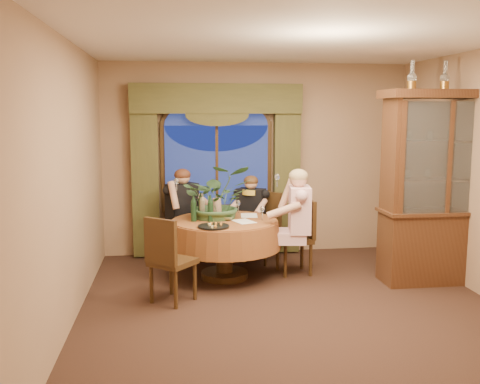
{
  "coord_description": "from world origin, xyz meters",
  "views": [
    {
      "loc": [
        -1.24,
        -5.3,
        2.08
      ],
      "look_at": [
        -0.41,
        1.25,
        1.1
      ],
      "focal_mm": 40.0,
      "sensor_mm": 36.0,
      "label": 1
    }
  ],
  "objects": [
    {
      "name": "wine_bottle_1",
      "position": [
        -0.99,
        1.21,
        0.92
      ],
      "size": [
        0.07,
        0.07,
        0.33
      ],
      "primitive_type": "cylinder",
      "color": "black",
      "rests_on": "dining_table"
    },
    {
      "name": "drapery_right",
      "position": [
        0.43,
        2.38,
        1.18
      ],
      "size": [
        0.38,
        0.14,
        2.32
      ],
      "primitive_type": "cube",
      "color": "#3F3F1F",
      "rests_on": "floor"
    },
    {
      "name": "china_cabinet",
      "position": [
        1.97,
        0.78,
        1.18
      ],
      "size": [
        1.45,
        0.57,
        2.35
      ],
      "primitive_type": "cube",
      "color": "#3A1E11",
      "rests_on": "floor"
    },
    {
      "name": "oil_lamp_center",
      "position": [
        1.97,
        0.78,
        2.52
      ],
      "size": [
        0.11,
        0.11,
        0.34
      ],
      "primitive_type": null,
      "color": "#A5722D",
      "rests_on": "china_cabinet"
    },
    {
      "name": "person_scarf",
      "position": [
        -0.14,
        2.11,
        0.61
      ],
      "size": [
        0.57,
        0.56,
        1.21
      ],
      "primitive_type": null,
      "rotation": [
        0.0,
        0.0,
        -3.64
      ],
      "color": "black",
      "rests_on": "floor"
    },
    {
      "name": "ceiling",
      "position": [
        0.0,
        0.0,
        2.8
      ],
      "size": [
        5.0,
        5.0,
        0.0
      ],
      "primitive_type": "plane",
      "rotation": [
        3.14,
        0.0,
        0.0
      ],
      "color": "white",
      "rests_on": "wall_back"
    },
    {
      "name": "cheese_platter",
      "position": [
        -0.78,
        0.82,
        0.76
      ],
      "size": [
        0.37,
        0.37,
        0.02
      ],
      "primitive_type": "cylinder",
      "color": "black",
      "rests_on": "dining_table"
    },
    {
      "name": "tasting_paper_1",
      "position": [
        -0.26,
        1.48,
        0.75
      ],
      "size": [
        0.24,
        0.32,
        0.0
      ],
      "primitive_type": "cube",
      "rotation": [
        0.0,
        0.0,
        -0.12
      ],
      "color": "white",
      "rests_on": "dining_table"
    },
    {
      "name": "chair_front_left",
      "position": [
        -1.26,
        0.46,
        0.48
      ],
      "size": [
        0.59,
        0.59,
        0.96
      ],
      "primitive_type": "cube",
      "rotation": [
        0.0,
        0.0,
        -0.69
      ],
      "color": "black",
      "rests_on": "floor"
    },
    {
      "name": "oil_lamp_right",
      "position": [
        2.38,
        0.78,
        2.52
      ],
      "size": [
        0.11,
        0.11,
        0.34
      ],
      "primitive_type": null,
      "color": "#A5722D",
      "rests_on": "china_cabinet"
    },
    {
      "name": "person_pink",
      "position": [
        0.32,
        1.11,
        0.7
      ],
      "size": [
        0.53,
        0.56,
        1.4
      ],
      "primitive_type": null,
      "rotation": [
        0.0,
        0.0,
        1.43
      ],
      "color": "beige",
      "rests_on": "floor"
    },
    {
      "name": "person_back",
      "position": [
        -1.12,
        2.04,
        0.66
      ],
      "size": [
        0.64,
        0.62,
        1.33
      ],
      "primitive_type": null,
      "rotation": [
        0.0,
        0.0,
        -2.57
      ],
      "color": "black",
      "rests_on": "floor"
    },
    {
      "name": "tasting_paper_0",
      "position": [
        -0.38,
        1.1,
        0.75
      ],
      "size": [
        0.3,
        0.36,
        0.0
      ],
      "primitive_type": "cube",
      "rotation": [
        0.0,
        0.0,
        0.37
      ],
      "color": "white",
      "rests_on": "dining_table"
    },
    {
      "name": "oil_lamp_left",
      "position": [
        1.57,
        0.78,
        2.52
      ],
      "size": [
        0.11,
        0.11,
        0.34
      ],
      "primitive_type": null,
      "color": "#A5722D",
      "rests_on": "china_cabinet"
    },
    {
      "name": "wall_back",
      "position": [
        0.0,
        2.5,
        1.4
      ],
      "size": [
        4.5,
        0.0,
        4.5
      ],
      "primitive_type": "plane",
      "rotation": [
        1.57,
        0.0,
        0.0
      ],
      "color": "#917053",
      "rests_on": "ground"
    },
    {
      "name": "swag_valance",
      "position": [
        -0.6,
        2.35,
        2.28
      ],
      "size": [
        2.45,
        0.16,
        0.42
      ],
      "primitive_type": null,
      "color": "#3F3F1F",
      "rests_on": "wall_back"
    },
    {
      "name": "floor",
      "position": [
        0.0,
        0.0,
        0.0
      ],
      "size": [
        5.0,
        5.0,
        0.0
      ],
      "primitive_type": "plane",
      "color": "black",
      "rests_on": "ground"
    },
    {
      "name": "window",
      "position": [
        -0.6,
        2.43,
        1.3
      ],
      "size": [
        1.62,
        0.1,
        1.32
      ],
      "primitive_type": null,
      "color": "navy",
      "rests_on": "wall_back"
    },
    {
      "name": "wine_glass_person_pink",
      "position": [
        -0.14,
        1.18,
        0.84
      ],
      "size": [
        0.07,
        0.07,
        0.18
      ],
      "primitive_type": null,
      "color": "silver",
      "rests_on": "dining_table"
    },
    {
      "name": "chair_right",
      "position": [
        0.31,
        1.33,
        0.48
      ],
      "size": [
        0.46,
        0.46,
        0.96
      ],
      "primitive_type": "cube",
      "rotation": [
        0.0,
        0.0,
        -4.62
      ],
      "color": "black",
      "rests_on": "floor"
    },
    {
      "name": "drapery_left",
      "position": [
        -1.63,
        2.38,
        1.18
      ],
      "size": [
        0.38,
        0.14,
        2.32
      ],
      "primitive_type": "cube",
      "color": "#3F3F1F",
      "rests_on": "floor"
    },
    {
      "name": "wine_glass_person_back",
      "position": [
        -0.87,
        1.65,
        0.84
      ],
      "size": [
        0.07,
        0.07,
        0.18
      ],
      "primitive_type": null,
      "color": "silver",
      "rests_on": "dining_table"
    },
    {
      "name": "chair_back_right",
      "position": [
        -0.02,
        1.94,
        0.48
      ],
      "size": [
        0.59,
        0.59,
        0.96
      ],
      "primitive_type": "cube",
      "rotation": [
        0.0,
        0.0,
        -3.85
      ],
      "color": "black",
      "rests_on": "floor"
    },
    {
      "name": "stoneware_vase",
      "position": [
        -0.69,
        1.34,
        0.88
      ],
      "size": [
        0.14,
        0.14,
        0.26
      ],
      "primitive_type": null,
      "color": "#906E58",
      "rests_on": "dining_table"
    },
    {
      "name": "centerpiece_plant",
      "position": [
        -0.67,
        1.42,
        1.33
      ],
      "size": [
        0.89,
        0.99,
        0.77
      ],
      "primitive_type": "imported",
      "color": "#345833",
      "rests_on": "dining_table"
    },
    {
      "name": "olive_bowl",
      "position": [
        -0.59,
        1.22,
        0.78
      ],
      "size": [
        0.16,
        0.16,
        0.05
      ],
      "primitive_type": "imported",
      "color": "#566135",
      "rests_on": "dining_table"
    },
    {
      "name": "dining_table",
      "position": [
        -0.61,
        1.25,
        0.38
      ],
      "size": [
        1.47,
        1.47,
        0.75
      ],
      "primitive_type": "cylinder",
      "rotation": [
        0.0,
        0.0,
        -0.03
      ],
      "color": "maroon",
      "rests_on": "floor"
    },
    {
      "name": "wine_bottle_3",
      "position": [
        -0.88,
        1.31,
        0.92
      ],
      "size": [
        0.07,
        0.07,
        0.33
      ],
      "primitive_type": "cylinder",
      "color": "tan",
      "rests_on": "dining_table"
    },
    {
      "name": "wine_bottle_0",
      "position": [
        -0.89,
        1.42,
        0.92
      ],
      "size": [
        0.07,
        0.07,
        0.33
      ],
      "primitive_type": "cylinder",
      "color": "black",
      "rests_on": "dining_table"
    },
    {
      "name": "arched_transom",
      "position": [
        -0.6,
        2.43,
        2.08
      ],
      "size": [
        1.6,
        0.06,
        0.44
      ],
      "primitive_type": null,
      "color": "navy",
      "rests_on": "wall_back"
    },
    {
      "name": "chair_back",
      "position": [
        -1.02,
        2.06,
        0.48
      ],
      "size": [
        0.57,
        0.57,
        0.96
      ],
      "primitive_type": "cube",
      "rotation": [
        0.0,
        0.0,
        -2.67
      ],
      "color": "black",
      "rests_on": "floor"
    },
    {
      "name": "wine_glass_person_scarf",
      "position": [
        -0.38,
        1.67,
        0.84
      ],
      "size": [
        0.07,
        0.07,
        0.18
      ],
      "primitive_type": null,
      "color": "silver",
      "rests_on": "dining_table"
    },
    {
      "name": "wine_bottle_2",
      "position": [
        -0.79,
        1.16,
        0.92
      ],
      "size": [
        0.07,
        0.07,
        0.33
      ],
      "primitive_type": "cylinder",
      "color": "black",
      "rests_on": "dining_table"
    }
  ]
}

